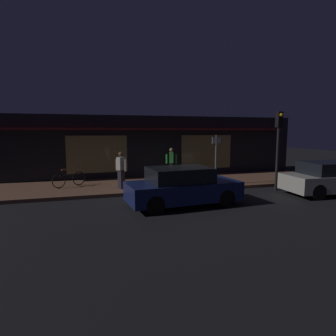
{
  "coord_description": "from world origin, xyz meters",
  "views": [
    {
      "loc": [
        -3.99,
        -10.72,
        2.72
      ],
      "look_at": [
        -0.01,
        2.4,
        0.95
      ],
      "focal_mm": 30.4,
      "sensor_mm": 36.0,
      "label": 1
    }
  ],
  "objects_px": {
    "motorcycle": "(171,175)",
    "parked_car_near": "(182,187)",
    "person_bystander": "(171,162)",
    "parked_car_far": "(331,178)",
    "sign_post": "(216,157)",
    "bicycle_parked": "(69,179)",
    "person_photographer": "(121,169)",
    "traffic_light_pole": "(278,137)"
  },
  "relations": [
    {
      "from": "person_photographer",
      "to": "bicycle_parked",
      "type": "bearing_deg",
      "value": 153.12
    },
    {
      "from": "traffic_light_pole",
      "to": "parked_car_far",
      "type": "height_order",
      "value": "traffic_light_pole"
    },
    {
      "from": "bicycle_parked",
      "to": "sign_post",
      "type": "bearing_deg",
      "value": -12.5
    },
    {
      "from": "person_photographer",
      "to": "parked_car_near",
      "type": "height_order",
      "value": "person_photographer"
    },
    {
      "from": "motorcycle",
      "to": "parked_car_near",
      "type": "xyz_separation_m",
      "value": [
        -0.53,
        -3.02,
        0.06
      ]
    },
    {
      "from": "motorcycle",
      "to": "traffic_light_pole",
      "type": "relative_size",
      "value": 0.47
    },
    {
      "from": "sign_post",
      "to": "traffic_light_pole",
      "type": "relative_size",
      "value": 0.67
    },
    {
      "from": "sign_post",
      "to": "person_photographer",
      "type": "bearing_deg",
      "value": 175.59
    },
    {
      "from": "bicycle_parked",
      "to": "person_bystander",
      "type": "bearing_deg",
      "value": 9.8
    },
    {
      "from": "motorcycle",
      "to": "person_photographer",
      "type": "bearing_deg",
      "value": 179.13
    },
    {
      "from": "motorcycle",
      "to": "parked_car_near",
      "type": "relative_size",
      "value": 0.4
    },
    {
      "from": "bicycle_parked",
      "to": "sign_post",
      "type": "height_order",
      "value": "sign_post"
    },
    {
      "from": "bicycle_parked",
      "to": "sign_post",
      "type": "relative_size",
      "value": 0.61
    },
    {
      "from": "motorcycle",
      "to": "parked_car_far",
      "type": "relative_size",
      "value": 0.4
    },
    {
      "from": "parked_car_near",
      "to": "bicycle_parked",
      "type": "bearing_deg",
      "value": 134.18
    },
    {
      "from": "sign_post",
      "to": "parked_car_near",
      "type": "relative_size",
      "value": 0.57
    },
    {
      "from": "traffic_light_pole",
      "to": "parked_car_near",
      "type": "xyz_separation_m",
      "value": [
        -5.1,
        -1.31,
        -1.77
      ]
    },
    {
      "from": "motorcycle",
      "to": "person_photographer",
      "type": "distance_m",
      "value": 2.37
    },
    {
      "from": "person_photographer",
      "to": "sign_post",
      "type": "xyz_separation_m",
      "value": [
        4.51,
        -0.35,
        0.48
      ]
    },
    {
      "from": "motorcycle",
      "to": "person_bystander",
      "type": "distance_m",
      "value": 2.25
    },
    {
      "from": "person_photographer",
      "to": "parked_car_near",
      "type": "bearing_deg",
      "value": -59.36
    },
    {
      "from": "motorcycle",
      "to": "bicycle_parked",
      "type": "height_order",
      "value": "motorcycle"
    },
    {
      "from": "person_photographer",
      "to": "traffic_light_pole",
      "type": "height_order",
      "value": "traffic_light_pole"
    },
    {
      "from": "motorcycle",
      "to": "bicycle_parked",
      "type": "bearing_deg",
      "value": 165.53
    },
    {
      "from": "motorcycle",
      "to": "sign_post",
      "type": "xyz_separation_m",
      "value": [
        2.17,
        -0.31,
        0.86
      ]
    },
    {
      "from": "traffic_light_pole",
      "to": "parked_car_far",
      "type": "relative_size",
      "value": 0.85
    },
    {
      "from": "person_photographer",
      "to": "sign_post",
      "type": "relative_size",
      "value": 0.7
    },
    {
      "from": "person_photographer",
      "to": "traffic_light_pole",
      "type": "xyz_separation_m",
      "value": [
        6.92,
        -1.75,
        1.45
      ]
    },
    {
      "from": "person_bystander",
      "to": "parked_car_far",
      "type": "relative_size",
      "value": 0.4
    },
    {
      "from": "parked_car_near",
      "to": "parked_car_far",
      "type": "distance_m",
      "value": 6.8
    },
    {
      "from": "bicycle_parked",
      "to": "traffic_light_pole",
      "type": "height_order",
      "value": "traffic_light_pole"
    },
    {
      "from": "person_photographer",
      "to": "parked_car_far",
      "type": "relative_size",
      "value": 0.4
    },
    {
      "from": "traffic_light_pole",
      "to": "sign_post",
      "type": "bearing_deg",
      "value": 149.76
    },
    {
      "from": "person_photographer",
      "to": "parked_car_far",
      "type": "bearing_deg",
      "value": -20.21
    },
    {
      "from": "person_bystander",
      "to": "parked_car_far",
      "type": "bearing_deg",
      "value": -43.2
    },
    {
      "from": "bicycle_parked",
      "to": "parked_car_near",
      "type": "xyz_separation_m",
      "value": [
        4.1,
        -4.22,
        0.2
      ]
    },
    {
      "from": "sign_post",
      "to": "parked_car_far",
      "type": "height_order",
      "value": "sign_post"
    },
    {
      "from": "person_bystander",
      "to": "parked_car_far",
      "type": "height_order",
      "value": "person_bystander"
    },
    {
      "from": "parked_car_near",
      "to": "motorcycle",
      "type": "bearing_deg",
      "value": 80.04
    },
    {
      "from": "sign_post",
      "to": "parked_car_far",
      "type": "xyz_separation_m",
      "value": [
        4.1,
        -2.82,
        -0.81
      ]
    },
    {
      "from": "person_photographer",
      "to": "sign_post",
      "type": "bearing_deg",
      "value": -4.41
    },
    {
      "from": "person_bystander",
      "to": "bicycle_parked",
      "type": "bearing_deg",
      "value": -170.2
    }
  ]
}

